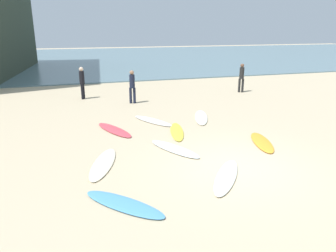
{
  "coord_description": "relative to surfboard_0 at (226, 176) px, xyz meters",
  "views": [
    {
      "loc": [
        -4.42,
        -7.46,
        3.84
      ],
      "look_at": [
        -1.0,
        3.49,
        0.3
      ],
      "focal_mm": 34.16,
      "sensor_mm": 36.0,
      "label": 1
    }
  ],
  "objects": [
    {
      "name": "surfboard_1",
      "position": [
        -0.68,
        2.34,
        0.0
      ],
      "size": [
        1.44,
        2.21,
        0.08
      ],
      "primitive_type": "ellipsoid",
      "rotation": [
        0.0,
        0.0,
        3.58
      ],
      "color": "white",
      "rests_on": "ground_plane"
    },
    {
      "name": "surfboard_2",
      "position": [
        -2.28,
        4.96,
        0.0
      ],
      "size": [
        1.37,
        2.36,
        0.08
      ],
      "primitive_type": "ellipsoid",
      "rotation": [
        0.0,
        0.0,
        3.51
      ],
      "color": "#E14653",
      "rests_on": "ground_plane"
    },
    {
      "name": "surfboard_0",
      "position": [
        0.0,
        0.0,
        0.0
      ],
      "size": [
        1.79,
        2.17,
        0.07
      ],
      "primitive_type": "ellipsoid",
      "rotation": [
        0.0,
        0.0,
        -0.64
      ],
      "color": "silver",
      "rests_on": "ground_plane"
    },
    {
      "name": "beachgoer_mid",
      "position": [
        6.35,
        10.42,
        0.94
      ],
      "size": [
        0.38,
        0.38,
        1.75
      ],
      "rotation": [
        0.0,
        0.0,
        5.78
      ],
      "color": "black",
      "rests_on": "ground_plane"
    },
    {
      "name": "surfboard_6",
      "position": [
        1.67,
        5.66,
        0.0
      ],
      "size": [
        1.4,
        2.5,
        0.08
      ],
      "primitive_type": "ellipsoid",
      "rotation": [
        0.0,
        0.0,
        2.77
      ],
      "color": "white",
      "rests_on": "ground_plane"
    },
    {
      "name": "surfboard_5",
      "position": [
        -2.86,
        -0.58,
        0.0
      ],
      "size": [
        1.87,
        2.0,
        0.08
      ],
      "primitive_type": "ellipsoid",
      "rotation": [
        0.0,
        0.0,
        3.87
      ],
      "color": "#5098D2",
      "rests_on": "ground_plane"
    },
    {
      "name": "beachgoer_far",
      "position": [
        -3.09,
        11.33,
        0.96
      ],
      "size": [
        0.36,
        0.36,
        1.78
      ],
      "rotation": [
        0.0,
        0.0,
        1.2
      ],
      "color": "black",
      "rests_on": "ground_plane"
    },
    {
      "name": "surfboard_3",
      "position": [
        -3.05,
        1.85,
        -0.0
      ],
      "size": [
        1.32,
        2.45,
        0.07
      ],
      "primitive_type": "ellipsoid",
      "rotation": [
        0.0,
        0.0,
        2.81
      ],
      "color": "beige",
      "rests_on": "ground_plane"
    },
    {
      "name": "surfboard_4",
      "position": [
        -0.01,
        4.07,
        -0.0
      ],
      "size": [
        1.06,
        2.32,
        0.07
      ],
      "primitive_type": "ellipsoid",
      "rotation": [
        0.0,
        0.0,
        -0.26
      ],
      "color": "yellow",
      "rests_on": "ground_plane"
    },
    {
      "name": "surfboard_7",
      "position": [
        2.42,
        2.04,
        0.0
      ],
      "size": [
        1.21,
        2.17,
        0.08
      ],
      "primitive_type": "ellipsoid",
      "rotation": [
        0.0,
        0.0,
        -0.32
      ],
      "color": "gold",
      "rests_on": "ground_plane"
    },
    {
      "name": "ground_plane",
      "position": [
        0.62,
        0.52,
        -0.04
      ],
      "size": [
        120.0,
        120.0,
        0.0
      ],
      "primitive_type": "plane",
      "color": "#C6B28E"
    },
    {
      "name": "surfboard_8",
      "position": [
        -0.51,
        5.75,
        0.0
      ],
      "size": [
        1.56,
        2.27,
        0.08
      ],
      "primitive_type": "ellipsoid",
      "rotation": [
        0.0,
        0.0,
        0.49
      ],
      "color": "silver",
      "rests_on": "ground_plane"
    },
    {
      "name": "beachgoer_near",
      "position": [
        -0.65,
        9.43,
        0.93
      ],
      "size": [
        0.35,
        0.35,
        1.73
      ],
      "rotation": [
        0.0,
        0.0,
        5.98
      ],
      "color": "#191E33",
      "rests_on": "ground_plane"
    },
    {
      "name": "ocean_water",
      "position": [
        0.62,
        36.3,
        0.0
      ],
      "size": [
        120.0,
        40.0,
        0.08
      ],
      "primitive_type": "cube",
      "color": "slate",
      "rests_on": "ground_plane"
    }
  ]
}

